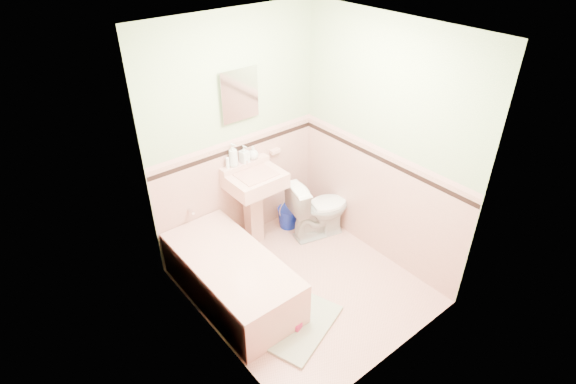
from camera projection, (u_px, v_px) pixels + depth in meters
floor at (304, 285)px, 4.62m from camera, size 2.20×2.20×0.00m
ceiling at (310, 31)px, 3.28m from camera, size 2.20×2.20×0.00m
wall_back at (236, 137)px, 4.67m from camera, size 2.50×0.00×2.50m
wall_front at (408, 242)px, 3.23m from camera, size 2.50×0.00×2.50m
wall_left at (206, 223)px, 3.42m from camera, size 0.00×2.50×2.50m
wall_right at (383, 147)px, 4.48m from camera, size 0.00×2.50×2.50m
wainscot_back at (240, 191)px, 5.01m from camera, size 2.00×0.00×2.00m
wainscot_front at (395, 306)px, 3.59m from camera, size 2.00×0.00×2.00m
wainscot_left at (214, 286)px, 3.78m from camera, size 0.00×2.20×2.20m
wainscot_right at (375, 202)px, 4.82m from camera, size 0.00×2.20×2.20m
accent_back at (238, 149)px, 4.73m from camera, size 2.00×0.00×2.00m
accent_front at (403, 255)px, 3.31m from camera, size 2.00×0.00×2.00m
accent_left at (209, 236)px, 3.50m from camera, size 0.00×2.20×2.20m
accent_right at (380, 159)px, 4.54m from camera, size 0.00×2.20×2.20m
cap_back at (237, 140)px, 4.67m from camera, size 2.00×0.00×2.00m
cap_front at (405, 244)px, 3.26m from camera, size 2.00×0.00×2.00m
cap_left at (208, 225)px, 3.44m from camera, size 0.00×2.20×2.20m
cap_right at (381, 150)px, 4.49m from camera, size 0.00×2.20×2.20m
bathtub at (232, 279)px, 4.38m from camera, size 0.70×1.50×0.45m
tub_faucet at (190, 211)px, 4.64m from camera, size 0.04×0.12×0.04m
sink at (256, 209)px, 4.97m from camera, size 0.57×0.48×0.90m
sink_faucet at (247, 165)px, 4.79m from camera, size 0.02×0.02×0.10m
medicine_cabinet at (239, 94)px, 4.43m from camera, size 0.37×0.04×0.47m
soap_dish at (275, 151)px, 5.05m from camera, size 0.12×0.07×0.04m
soap_bottle_left at (233, 155)px, 4.67m from camera, size 0.12×0.12×0.26m
soap_bottle_mid at (244, 154)px, 4.76m from camera, size 0.10×0.10×0.19m
soap_bottle_right at (253, 153)px, 4.83m from camera, size 0.12×0.12×0.15m
tube at (228, 163)px, 4.67m from camera, size 0.04×0.04×0.12m
toilet at (319, 208)px, 5.16m from camera, size 0.77×0.55×0.71m
bucket at (288, 217)px, 5.41m from camera, size 0.27×0.27×0.25m
bath_mat at (298, 324)px, 4.17m from camera, size 0.92×0.76×0.03m
shoe at (299, 323)px, 4.13m from camera, size 0.17×0.12×0.06m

